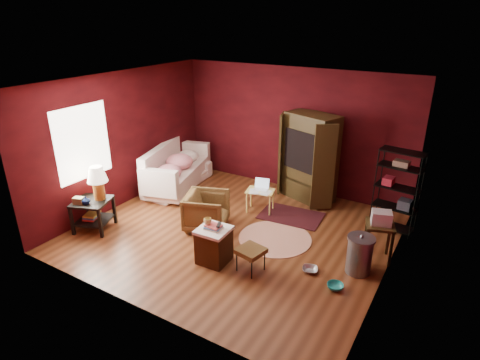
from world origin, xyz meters
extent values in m
cube|color=brown|center=(0.00, 0.00, -0.01)|extent=(5.50, 5.00, 0.02)
cube|color=white|center=(0.00, 0.00, 2.81)|extent=(5.50, 5.00, 0.02)
cube|color=#490A0E|center=(0.00, 2.51, 1.40)|extent=(5.50, 0.02, 2.80)
cube|color=#490A0E|center=(0.00, -2.51, 1.40)|extent=(5.50, 0.02, 2.80)
cube|color=#490A0E|center=(-2.76, 0.00, 1.40)|extent=(0.02, 5.00, 2.80)
cube|color=#490A0E|center=(2.76, 0.00, 1.40)|extent=(0.02, 5.00, 2.80)
cube|color=white|center=(-2.73, -1.00, 1.60)|extent=(0.02, 1.20, 1.40)
imported|color=white|center=(-2.27, 1.12, 0.38)|extent=(0.74, 2.00, 0.77)
imported|color=black|center=(-0.55, -0.13, 0.39)|extent=(0.94, 0.97, 0.79)
imported|color=#B2B5B9|center=(1.71, -0.45, 0.13)|extent=(0.26, 0.15, 0.25)
imported|color=teal|center=(2.20, -0.67, 0.12)|extent=(0.26, 0.17, 0.25)
imported|color=#0C183C|center=(-2.33, -1.42, 0.68)|extent=(0.17, 0.17, 0.15)
imported|color=#D2B767|center=(0.12, -1.02, 0.75)|extent=(0.16, 0.14, 0.13)
cube|color=black|center=(-2.37, -1.28, 0.58)|extent=(0.81, 0.81, 0.04)
cube|color=black|center=(-2.37, -1.28, 0.19)|extent=(0.76, 0.76, 0.03)
cube|color=black|center=(-2.53, -1.64, 0.29)|extent=(0.07, 0.07, 0.59)
cube|color=black|center=(-2.01, -1.44, 0.29)|extent=(0.07, 0.07, 0.59)
cube|color=black|center=(-2.74, -1.11, 0.29)|extent=(0.07, 0.07, 0.59)
cube|color=black|center=(-2.21, -0.91, 0.29)|extent=(0.07, 0.07, 0.59)
cylinder|color=#BF6822|center=(-2.29, -1.13, 0.78)|extent=(0.27, 0.27, 0.36)
cone|color=#F2E5C6|center=(-2.29, -1.13, 1.10)|extent=(0.49, 0.49, 0.29)
cube|color=olive|center=(-2.46, -1.48, 0.66)|extent=(0.22, 0.19, 0.13)
cube|color=#BA382E|center=(-2.42, -1.29, 0.24)|extent=(0.32, 0.36, 0.03)
cube|color=#2E6ABA|center=(-2.41, -1.29, 0.27)|extent=(0.32, 0.36, 0.03)
cube|color=gold|center=(-2.40, -1.29, 0.31)|extent=(0.32, 0.36, 0.03)
cube|color=white|center=(-2.25, 1.10, 0.30)|extent=(1.39, 2.19, 0.43)
cube|color=white|center=(-2.60, 1.00, 0.59)|extent=(0.76, 2.00, 0.86)
cube|color=white|center=(-1.96, 0.13, 0.53)|extent=(0.88, 0.42, 0.59)
cube|color=white|center=(-2.53, 2.08, 0.53)|extent=(0.88, 0.42, 0.59)
ellipsoid|color=#FB2347|center=(-2.03, 0.55, 0.64)|extent=(0.69, 0.69, 0.30)
ellipsoid|color=#FB2347|center=(-2.19, 1.12, 0.66)|extent=(0.77, 0.77, 0.34)
ellipsoid|color=white|center=(-2.34, 1.63, 0.62)|extent=(0.64, 0.64, 0.28)
cube|color=#472510|center=(0.22, -1.00, 0.28)|extent=(0.49, 0.49, 0.57)
cube|color=white|center=(0.22, -1.00, 0.59)|extent=(0.52, 0.52, 0.05)
cube|color=beige|center=(0.22, -1.00, 0.63)|extent=(0.28, 0.22, 0.02)
cube|color=#5285C0|center=(0.22, -1.00, 0.65)|extent=(0.29, 0.24, 0.02)
cube|color=#DB5752|center=(0.22, -1.00, 0.68)|extent=(0.26, 0.20, 0.02)
cube|color=black|center=(0.30, -0.97, 0.70)|extent=(0.11, 0.18, 0.02)
cube|color=black|center=(0.87, -0.91, 0.37)|extent=(0.47, 0.47, 0.08)
cube|color=black|center=(0.87, -0.91, 0.32)|extent=(0.42, 0.42, 0.02)
cylinder|color=black|center=(0.68, -1.04, 0.16)|extent=(0.02, 0.02, 0.33)
cylinder|color=black|center=(0.99, -1.10, 0.16)|extent=(0.02, 0.02, 0.33)
cylinder|color=black|center=(0.75, -0.73, 0.16)|extent=(0.02, 0.02, 0.33)
cylinder|color=black|center=(1.06, -0.79, 0.16)|extent=(0.02, 0.02, 0.33)
cylinder|color=beige|center=(0.77, 0.18, 0.01)|extent=(1.56, 1.56, 0.01)
cube|color=#4F151B|center=(0.66, 1.13, 0.02)|extent=(1.31, 0.93, 0.01)
cube|color=#FFE774|center=(0.00, 1.02, 0.46)|extent=(0.63, 0.51, 0.03)
cylinder|color=#FFE774|center=(-0.20, 0.81, 0.23)|extent=(0.04, 0.04, 0.46)
cylinder|color=#FFE774|center=(0.27, 0.92, 0.23)|extent=(0.04, 0.04, 0.46)
cylinder|color=#FFE774|center=(-0.27, 1.11, 0.23)|extent=(0.04, 0.04, 0.46)
cylinder|color=#FFE774|center=(0.20, 1.23, 0.23)|extent=(0.04, 0.04, 0.46)
cube|color=white|center=(-0.01, 1.04, 0.49)|extent=(0.34, 0.27, 0.01)
cube|color=silver|center=(-0.03, 1.14, 0.59)|extent=(0.30, 0.13, 0.20)
cube|color=white|center=(-0.09, 0.90, 0.48)|extent=(0.30, 0.34, 0.00)
cube|color=white|center=(0.15, 0.97, 0.48)|extent=(0.21, 0.29, 0.00)
cube|color=#3B2A10|center=(0.61, 2.15, 0.96)|extent=(1.25, 0.94, 1.92)
cube|color=black|center=(0.57, 2.05, 1.16)|extent=(1.01, 0.73, 0.86)
cube|color=#3B2A10|center=(-0.06, 2.08, 0.96)|extent=(0.17, 0.45, 1.82)
cube|color=#3B2A10|center=(1.08, 1.68, 0.96)|extent=(0.40, 0.31, 1.82)
cube|color=#323537|center=(0.59, 2.10, 1.06)|extent=(0.76, 0.68, 0.53)
cube|color=black|center=(0.50, 1.86, 1.06)|extent=(0.48, 0.18, 0.40)
cube|color=#3B2A10|center=(0.59, 2.10, 0.45)|extent=(1.03, 0.78, 0.05)
cylinder|color=black|center=(2.14, 1.50, 0.80)|extent=(0.02, 0.02, 1.60)
cylinder|color=black|center=(2.89, 1.41, 0.80)|extent=(0.02, 0.02, 1.60)
cylinder|color=black|center=(2.18, 1.82, 0.80)|extent=(0.02, 0.02, 1.60)
cylinder|color=black|center=(2.92, 1.73, 0.80)|extent=(0.02, 0.02, 1.60)
cube|color=black|center=(2.53, 1.61, 0.09)|extent=(0.82, 0.43, 0.02)
cube|color=black|center=(2.53, 1.61, 0.49)|extent=(0.82, 0.43, 0.02)
cube|color=black|center=(2.53, 1.61, 0.89)|extent=(0.82, 0.43, 0.02)
cube|color=black|center=(2.53, 1.61, 1.29)|extent=(0.82, 0.43, 0.02)
cube|color=black|center=(2.53, 1.61, 1.58)|extent=(0.82, 0.43, 0.02)
cube|color=maroon|center=(2.36, 1.63, 0.98)|extent=(0.20, 0.24, 0.14)
cube|color=#2E2F39|center=(2.71, 1.59, 0.60)|extent=(0.25, 0.25, 0.18)
cube|color=brown|center=(2.53, 1.61, 1.36)|extent=(0.29, 0.21, 0.11)
cube|color=#3B2A10|center=(2.52, 0.47, 0.65)|extent=(0.56, 0.56, 0.04)
cube|color=#3B2A10|center=(2.40, 0.23, 0.32)|extent=(0.06, 0.06, 0.65)
cube|color=#3B2A10|center=(2.76, 0.35, 0.32)|extent=(0.06, 0.06, 0.65)
cube|color=#3B2A10|center=(2.28, 0.59, 0.32)|extent=(0.06, 0.06, 0.65)
cube|color=#3B2A10|center=(2.64, 0.71, 0.32)|extent=(0.06, 0.06, 0.65)
cube|color=silver|center=(2.52, 0.47, 0.78)|extent=(0.37, 0.33, 0.22)
cylinder|color=slate|center=(2.36, -0.06, 0.30)|extent=(0.48, 0.48, 0.59)
cylinder|color=slate|center=(2.36, -0.06, 0.61)|extent=(0.53, 0.53, 0.04)
sphere|color=slate|center=(2.36, -0.06, 0.65)|extent=(0.07, 0.07, 0.06)
camera|label=1|loc=(3.52, -5.66, 3.85)|focal=30.00mm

